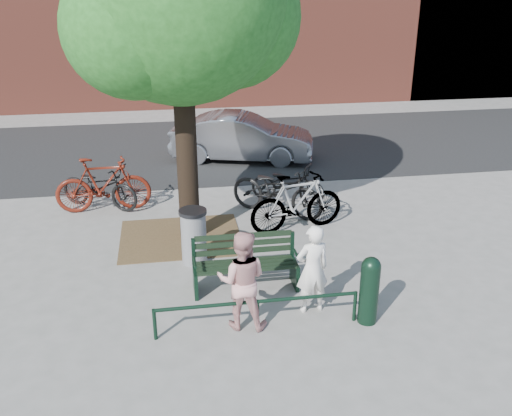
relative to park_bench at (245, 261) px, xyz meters
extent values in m
plane|color=gray|center=(0.00, -0.08, -0.48)|extent=(90.00, 90.00, 0.00)
cube|color=brown|center=(-1.00, 2.12, -0.47)|extent=(2.40, 2.00, 0.02)
cube|color=black|center=(0.00, 8.42, -0.47)|extent=(40.00, 7.00, 0.01)
cube|color=black|center=(-0.84, -0.08, -0.25)|extent=(0.06, 0.52, 0.45)
cube|color=black|center=(-0.84, 0.15, 0.19)|extent=(0.06, 0.06, 0.44)
cylinder|color=black|center=(-0.84, -0.18, 0.15)|extent=(0.04, 0.36, 0.04)
cube|color=black|center=(0.84, -0.08, -0.25)|extent=(0.06, 0.52, 0.45)
cube|color=black|center=(0.84, 0.15, 0.19)|extent=(0.06, 0.06, 0.44)
cylinder|color=black|center=(0.84, -0.18, 0.15)|extent=(0.04, 0.36, 0.04)
cube|color=black|center=(0.00, -0.08, -0.03)|extent=(1.64, 0.46, 0.04)
cube|color=black|center=(0.00, 0.15, 0.26)|extent=(1.64, 0.03, 0.47)
cylinder|color=black|center=(-1.50, -1.28, -0.23)|extent=(0.06, 0.06, 0.50)
cylinder|color=black|center=(0.00, -1.28, -0.23)|extent=(0.06, 0.06, 0.50)
cylinder|color=black|center=(1.50, -1.28, -0.23)|extent=(0.06, 0.06, 0.50)
cylinder|color=black|center=(0.00, -1.28, 0.00)|extent=(3.00, 0.06, 0.06)
cylinder|color=black|center=(-0.80, 2.12, 1.42)|extent=(0.40, 0.40, 3.80)
sphere|color=#1B4D18|center=(0.10, 2.42, 3.72)|extent=(2.60, 2.60, 2.60)
sphere|color=#1B4D18|center=(-1.60, 1.72, 3.62)|extent=(2.40, 2.40, 2.40)
imported|color=white|center=(0.92, -0.89, 0.25)|extent=(0.58, 0.43, 1.46)
imported|color=#CE918E|center=(-0.21, -1.13, 0.30)|extent=(0.87, 0.75, 1.55)
cylinder|color=black|center=(1.69, -1.34, -0.01)|extent=(0.29, 0.29, 0.94)
sphere|color=black|center=(1.69, -1.34, 0.47)|extent=(0.29, 0.29, 0.29)
cylinder|color=gray|center=(-0.78, 1.05, 0.00)|extent=(0.46, 0.46, 0.96)
cylinder|color=black|center=(-0.78, 1.05, 0.52)|extent=(0.50, 0.50, 0.07)
imported|color=black|center=(-2.71, 4.02, 0.03)|extent=(2.02, 1.54, 1.02)
imported|color=#4F140B|center=(-2.60, 3.81, 0.14)|extent=(2.09, 0.64, 1.25)
imported|color=black|center=(1.15, 3.01, 0.09)|extent=(2.19, 1.92, 1.14)
imported|color=gray|center=(1.38, 2.12, 0.13)|extent=(2.11, 0.97, 1.22)
imported|color=black|center=(1.53, 3.67, -0.02)|extent=(1.82, 1.32, 0.91)
imported|color=slate|center=(0.96, 7.07, 0.18)|extent=(4.20, 2.40, 1.31)
camera|label=1|loc=(-1.19, -8.37, 4.45)|focal=40.00mm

